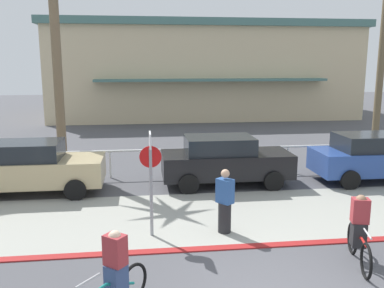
# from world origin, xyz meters

# --- Properties ---
(ground_plane) EXTENTS (80.00, 80.00, 0.00)m
(ground_plane) POSITION_xyz_m (0.00, 10.00, 0.00)
(ground_plane) COLOR #4C4C51
(sidewalk_strip) EXTENTS (44.00, 4.00, 0.02)m
(sidewalk_strip) POSITION_xyz_m (0.00, 4.20, 0.01)
(sidewalk_strip) COLOR #9E9E93
(sidewalk_strip) RESTS_ON ground
(curb_paint) EXTENTS (44.00, 0.24, 0.03)m
(curb_paint) POSITION_xyz_m (0.00, 2.20, 0.01)
(curb_paint) COLOR maroon
(curb_paint) RESTS_ON ground
(building_backdrop) EXTENTS (23.12, 12.19, 7.12)m
(building_backdrop) POSITION_xyz_m (2.67, 27.38, 3.58)
(building_backdrop) COLOR beige
(building_backdrop) RESTS_ON ground
(rail_fence) EXTENTS (20.18, 0.08, 1.04)m
(rail_fence) POSITION_xyz_m (-0.00, 8.50, 0.83)
(rail_fence) COLOR white
(rail_fence) RESTS_ON ground
(stop_sign_bike_lane) EXTENTS (0.52, 0.56, 2.56)m
(stop_sign_bike_lane) POSITION_xyz_m (-2.00, 3.09, 1.68)
(stop_sign_bike_lane) COLOR gray
(stop_sign_bike_lane) RESTS_ON ground
(palm_tree_1) EXTENTS (3.16, 2.89, 8.45)m
(palm_tree_1) POSITION_xyz_m (-5.33, 10.12, 6.11)
(palm_tree_1) COLOR #756047
(palm_tree_1) RESTS_ON ground
(car_tan_1) EXTENTS (4.40, 2.02, 1.69)m
(car_tan_1) POSITION_xyz_m (-5.71, 6.97, 0.87)
(car_tan_1) COLOR tan
(car_tan_1) RESTS_ON ground
(car_black_2) EXTENTS (4.40, 2.02, 1.69)m
(car_black_2) POSITION_xyz_m (0.62, 7.16, 0.87)
(car_black_2) COLOR black
(car_black_2) RESTS_ON ground
(car_blue_3) EXTENTS (4.40, 2.02, 1.69)m
(car_blue_3) POSITION_xyz_m (5.99, 6.97, 0.87)
(car_blue_3) COLOR #284793
(car_blue_3) RESTS_ON ground
(cyclist_teal_0) EXTENTS (1.20, 1.45, 1.50)m
(cyclist_teal_0) POSITION_xyz_m (-2.70, -0.04, 0.69)
(cyclist_teal_0) COLOR black
(cyclist_teal_0) RESTS_ON ground
(cyclist_red_1) EXTENTS (0.52, 1.78, 1.50)m
(cyclist_red_1) POSITION_xyz_m (2.28, 1.20, 0.69)
(cyclist_red_1) COLOR black
(cyclist_red_1) RESTS_ON ground
(pedestrian_0) EXTENTS (0.45, 0.47, 1.63)m
(pedestrian_0) POSITION_xyz_m (-0.21, 3.07, 0.75)
(pedestrian_0) COLOR #232326
(pedestrian_0) RESTS_ON ground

